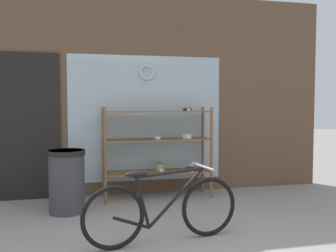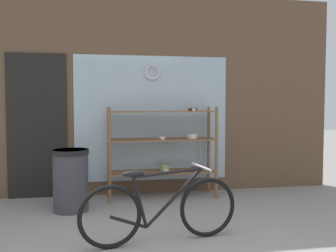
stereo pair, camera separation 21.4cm
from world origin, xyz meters
name	(u,v)px [view 1 (the left image)]	position (x,y,z in m)	size (l,w,h in m)	color
storefront_facade	(130,96)	(-0.04, 2.90, 1.49)	(6.20, 0.13, 3.04)	brown
display_case	(160,145)	(0.34, 2.54, 0.78)	(1.57, 0.44, 1.33)	brown
bicycle	(163,209)	(0.00, 0.77, 0.33)	(1.61, 0.46, 0.75)	black
trash_bin	(67,179)	(-0.96, 2.05, 0.42)	(0.47, 0.47, 0.79)	#38383D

